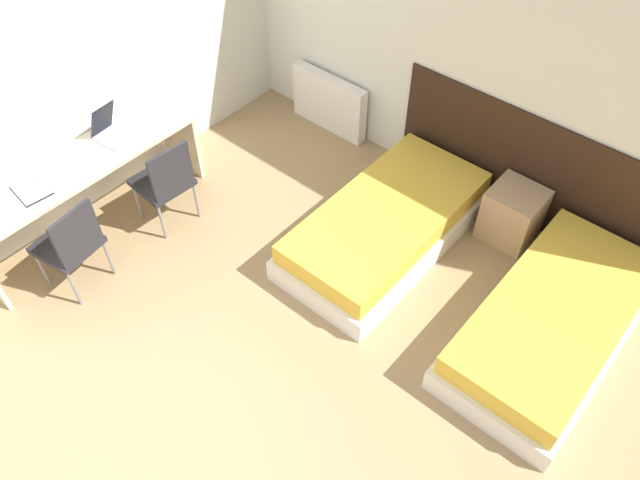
# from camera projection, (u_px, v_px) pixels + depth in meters

# --- Properties ---
(wall_back) EXTENTS (5.44, 0.05, 2.70)m
(wall_back) POSITION_uv_depth(u_px,v_px,m) (464.00, 49.00, 5.01)
(wall_back) COLOR silver
(wall_back) RESTS_ON ground_plane
(wall_left) EXTENTS (0.05, 4.89, 2.70)m
(wall_left) POSITION_uv_depth(u_px,v_px,m) (91.00, 52.00, 4.98)
(wall_left) COLOR silver
(wall_left) RESTS_ON ground_plane
(headboard_panel) EXTENTS (2.59, 0.03, 1.07)m
(headboard_panel) POSITION_uv_depth(u_px,v_px,m) (534.00, 175.00, 5.21)
(headboard_panel) COLOR black
(headboard_panel) RESTS_ON ground_plane
(bed_near_window) EXTENTS (0.96, 1.94, 0.40)m
(bed_near_window) POSITION_uv_depth(u_px,v_px,m) (386.00, 226.00, 5.29)
(bed_near_window) COLOR silver
(bed_near_window) RESTS_ON ground_plane
(bed_near_door) EXTENTS (0.96, 1.94, 0.40)m
(bed_near_door) POSITION_uv_depth(u_px,v_px,m) (552.00, 323.00, 4.62)
(bed_near_door) COLOR silver
(bed_near_door) RESTS_ON ground_plane
(nightstand) EXTENTS (0.43, 0.42, 0.50)m
(nightstand) POSITION_uv_depth(u_px,v_px,m) (512.00, 214.00, 5.30)
(nightstand) COLOR tan
(nightstand) RESTS_ON ground_plane
(radiator) EXTENTS (0.86, 0.12, 0.59)m
(radiator) POSITION_uv_depth(u_px,v_px,m) (329.00, 103.00, 6.29)
(radiator) COLOR silver
(radiator) RESTS_ON ground_plane
(desk) EXTENTS (0.55, 2.08, 0.72)m
(desk) POSITION_uv_depth(u_px,v_px,m) (82.00, 177.00, 5.14)
(desk) COLOR beige
(desk) RESTS_ON ground_plane
(chair_near_laptop) EXTENTS (0.46, 0.46, 0.87)m
(chair_near_laptop) POSITION_uv_depth(u_px,v_px,m) (165.00, 180.00, 5.24)
(chair_near_laptop) COLOR #232328
(chair_near_laptop) RESTS_ON ground_plane
(chair_near_notebook) EXTENTS (0.48, 0.48, 0.87)m
(chair_near_notebook) POSITION_uv_depth(u_px,v_px,m) (71.00, 243.00, 4.76)
(chair_near_notebook) COLOR #232328
(chair_near_notebook) RESTS_ON ground_plane
(laptop) EXTENTS (0.36, 0.25, 0.32)m
(laptop) POSITION_uv_depth(u_px,v_px,m) (111.00, 132.00, 5.19)
(laptop) COLOR silver
(laptop) RESTS_ON desk
(open_notebook) EXTENTS (0.32, 0.26, 0.02)m
(open_notebook) POSITION_uv_depth(u_px,v_px,m) (31.00, 190.00, 4.80)
(open_notebook) COLOR black
(open_notebook) RESTS_ON desk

